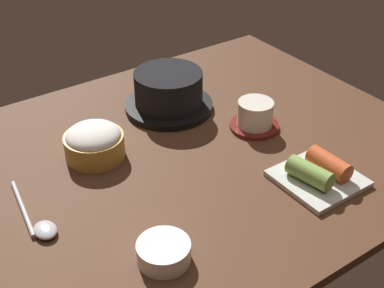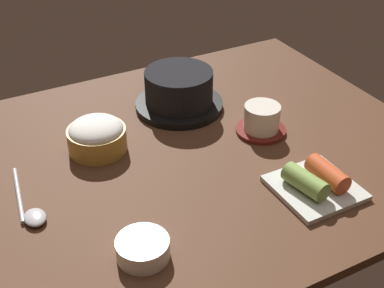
% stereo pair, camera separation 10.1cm
% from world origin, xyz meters
% --- Properties ---
extents(dining_table, '(1.00, 0.76, 0.02)m').
position_xyz_m(dining_table, '(0.00, 0.00, 0.01)').
color(dining_table, '#4C2D1C').
rests_on(dining_table, ground).
extents(stone_pot, '(0.19, 0.19, 0.09)m').
position_xyz_m(stone_pot, '(0.08, 0.16, 0.06)').
color(stone_pot, black).
rests_on(stone_pot, dining_table).
extents(rice_bowl, '(0.11, 0.11, 0.07)m').
position_xyz_m(rice_bowl, '(-0.13, 0.09, 0.05)').
color(rice_bowl, '#B78C38').
rests_on(rice_bowl, dining_table).
extents(tea_cup_with_saucer, '(0.10, 0.10, 0.06)m').
position_xyz_m(tea_cup_with_saucer, '(0.19, -0.01, 0.05)').
color(tea_cup_with_saucer, maroon).
rests_on(tea_cup_with_saucer, dining_table).
extents(kimchi_plate, '(0.14, 0.14, 0.05)m').
position_xyz_m(kimchi_plate, '(0.16, -0.21, 0.04)').
color(kimchi_plate, silver).
rests_on(kimchi_plate, dining_table).
extents(side_bowl_near, '(0.08, 0.08, 0.03)m').
position_xyz_m(side_bowl_near, '(-0.17, -0.21, 0.04)').
color(side_bowl_near, white).
rests_on(side_bowl_near, dining_table).
extents(spoon, '(0.04, 0.18, 0.01)m').
position_xyz_m(spoon, '(-0.30, -0.04, 0.03)').
color(spoon, '#B7B7BC').
rests_on(spoon, dining_table).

